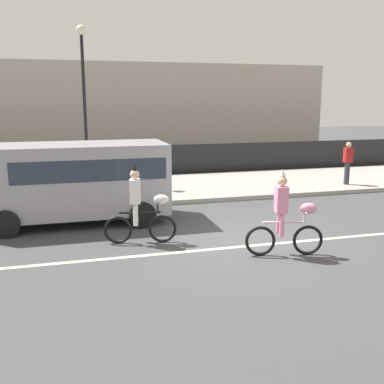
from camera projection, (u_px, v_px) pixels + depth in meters
The scene contains 10 objects.
ground_plane at pixel (246, 239), 10.97m from camera, with size 80.00×80.00×0.00m, color #424244.
road_centre_line at pixel (254, 245), 10.49m from camera, with size 36.00×0.14×0.01m, color beige.
sidewalk_curb at pixel (182, 187), 17.09m from camera, with size 60.00×5.00×0.15m, color #9E9B93.
fence_line at pixel (166, 161), 19.70m from camera, with size 40.00×0.08×1.40m, color black.
building_backdrop at pixel (73, 112), 26.47m from camera, with size 28.00×8.00×5.25m, color #B2A899.
parade_cyclist_zebra at pixel (140, 209), 10.52m from camera, with size 1.70×0.54×1.92m.
parade_cyclist_pink at pixel (286, 218), 9.68m from camera, with size 1.70×0.55×1.92m.
parked_van_grey at pixel (77, 177), 12.24m from camera, with size 5.00×2.22×2.18m.
street_lamp_post at pixel (84, 82), 16.67m from camera, with size 0.36×0.36×5.86m.
pedestrian_onlooker at pixel (348, 162), 17.08m from camera, with size 0.32×0.20×1.62m.
Camera 1 is at (-4.07, -9.78, 3.36)m, focal length 42.00 mm.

